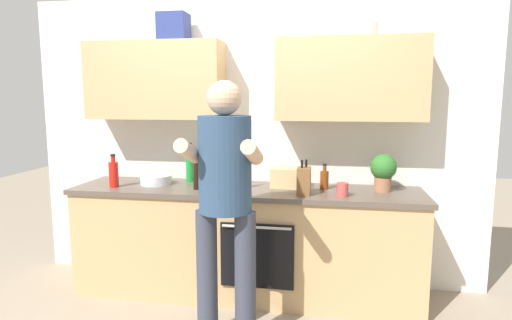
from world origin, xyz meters
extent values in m
plane|color=gray|center=(0.00, 0.00, 0.00)|extent=(12.00, 12.00, 0.00)
cube|color=silver|center=(0.00, 0.36, 1.25)|extent=(4.00, 0.06, 2.50)
cube|color=tan|center=(-0.82, 0.17, 1.77)|extent=(1.17, 0.32, 0.65)
cube|color=tan|center=(0.82, 0.17, 1.77)|extent=(1.17, 0.32, 0.65)
cylinder|color=silver|center=(0.89, 0.17, 2.15)|extent=(0.26, 0.26, 0.10)
cube|color=navy|center=(-0.64, 0.17, 2.21)|extent=(0.24, 0.20, 0.23)
cube|color=tan|center=(0.00, 0.00, 0.43)|extent=(2.80, 0.60, 0.86)
cube|color=brown|center=(0.00, 0.00, 0.88)|extent=(2.84, 0.64, 0.04)
cube|color=black|center=(0.15, -0.31, 0.45)|extent=(0.56, 0.02, 0.50)
cylinder|color=silver|center=(0.15, -0.33, 0.68)|extent=(0.52, 0.02, 0.02)
cylinder|color=#383D4C|center=(-0.11, -0.74, 0.45)|extent=(0.14, 0.14, 0.90)
cylinder|color=#383D4C|center=(0.15, -0.74, 0.45)|extent=(0.14, 0.14, 0.90)
cylinder|color=navy|center=(0.02, -0.74, 1.21)|extent=(0.34, 0.34, 0.62)
sphere|color=#D8AD8C|center=(0.02, -0.74, 1.63)|extent=(0.22, 0.22, 0.22)
cylinder|color=#D8AD8C|center=(-0.18, -0.86, 1.30)|extent=(0.09, 0.31, 0.19)
cylinder|color=#D8AD8C|center=(0.22, -0.86, 1.30)|extent=(0.09, 0.31, 0.19)
cylinder|color=silver|center=(-0.01, 0.00, 0.98)|extent=(0.05, 0.05, 0.17)
cylinder|color=silver|center=(-0.01, 0.00, 1.10)|extent=(0.02, 0.02, 0.06)
cylinder|color=black|center=(-0.01, 0.00, 1.13)|extent=(0.02, 0.02, 0.01)
cylinder|color=black|center=(-0.38, -0.10, 1.01)|extent=(0.06, 0.06, 0.23)
cylinder|color=black|center=(-0.38, -0.10, 1.15)|extent=(0.02, 0.02, 0.05)
cylinder|color=black|center=(-0.38, -0.10, 1.19)|extent=(0.03, 0.03, 0.01)
cylinder|color=#198C33|center=(-0.53, 0.19, 1.03)|extent=(0.07, 0.07, 0.27)
cylinder|color=#198C33|center=(-0.53, 0.19, 1.20)|extent=(0.03, 0.03, 0.06)
cylinder|color=black|center=(-0.53, 0.19, 1.23)|extent=(0.04, 0.04, 0.02)
cylinder|color=red|center=(-1.08, -0.13, 1.00)|extent=(0.08, 0.08, 0.21)
cylinder|color=red|center=(-1.08, -0.13, 1.13)|extent=(0.03, 0.03, 0.05)
cylinder|color=black|center=(-1.08, -0.13, 1.17)|extent=(0.04, 0.04, 0.02)
cylinder|color=brown|center=(0.63, 0.09, 0.97)|extent=(0.07, 0.07, 0.15)
cylinder|color=brown|center=(0.63, 0.09, 1.07)|extent=(0.03, 0.03, 0.05)
cylinder|color=black|center=(0.63, 0.09, 1.10)|extent=(0.03, 0.03, 0.01)
cylinder|color=#BF4C47|center=(0.77, -0.16, 0.95)|extent=(0.09, 0.09, 0.10)
cylinder|color=silver|center=(-0.78, 0.03, 0.94)|extent=(0.26, 0.26, 0.08)
cube|color=brown|center=(0.48, -0.15, 1.00)|extent=(0.10, 0.14, 0.21)
cylinder|color=black|center=(0.47, -0.17, 1.14)|extent=(0.02, 0.02, 0.06)
cylinder|color=black|center=(0.50, -0.13, 1.14)|extent=(0.02, 0.02, 0.06)
cylinder|color=#9E6647|center=(1.09, 0.08, 0.96)|extent=(0.13, 0.13, 0.11)
sphere|color=#2D6B28|center=(1.09, 0.08, 1.09)|extent=(0.20, 0.20, 0.20)
cube|color=tan|center=(0.33, 0.10, 0.98)|extent=(0.26, 0.17, 0.16)
cube|color=silver|center=(-0.25, 0.06, 1.02)|extent=(0.23, 0.23, 0.24)
camera|label=1|loc=(0.68, -3.39, 1.63)|focal=30.42mm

